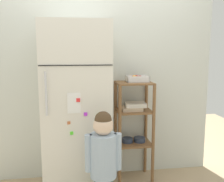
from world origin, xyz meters
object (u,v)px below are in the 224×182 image
(fruit_bin, at_px, (137,79))
(refrigerator, at_px, (77,110))
(child_standing, at_px, (103,155))
(pantry_shelf_unit, at_px, (134,120))

(fruit_bin, bearing_deg, refrigerator, -165.19)
(refrigerator, distance_m, child_standing, 0.64)
(pantry_shelf_unit, height_order, fruit_bin, fruit_bin)
(child_standing, bearing_deg, fruit_bin, 56.84)
(refrigerator, xyz_separation_m, fruit_bin, (0.68, 0.18, 0.29))
(refrigerator, bearing_deg, fruit_bin, 14.81)
(refrigerator, bearing_deg, child_standing, -67.48)
(refrigerator, xyz_separation_m, child_standing, (0.22, -0.53, -0.29))
(refrigerator, height_order, fruit_bin, refrigerator)
(pantry_shelf_unit, distance_m, fruit_bin, 0.48)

